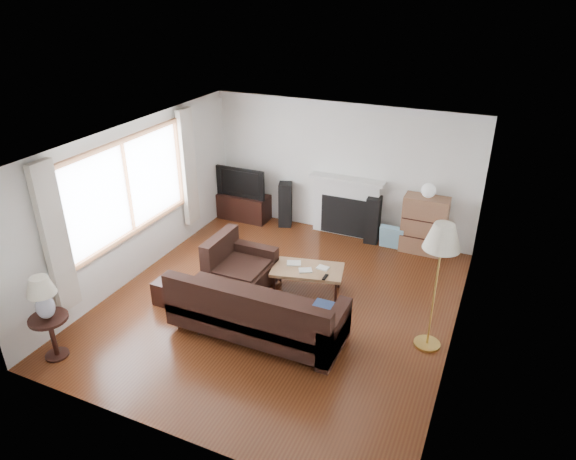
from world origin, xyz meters
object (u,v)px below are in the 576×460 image
at_px(bookshelf, 424,225).
at_px(coffee_table, 307,280).
at_px(tv_stand, 244,207).
at_px(floor_lamp, 435,288).
at_px(side_table, 53,337).
at_px(sectional_sofa, 257,309).

height_order(bookshelf, coffee_table, bookshelf).
xyz_separation_m(tv_stand, bookshelf, (3.59, 0.04, 0.27)).
distance_m(floor_lamp, side_table, 4.92).
bearing_deg(bookshelf, tv_stand, -179.33).
xyz_separation_m(tv_stand, side_table, (-0.19, -4.77, 0.05)).
bearing_deg(coffee_table, side_table, -144.03).
bearing_deg(bookshelf, sectional_sofa, -115.53).
bearing_deg(tv_stand, coffee_table, -42.56).
height_order(tv_stand, floor_lamp, floor_lamp).
relative_size(tv_stand, bookshelf, 0.98).
xyz_separation_m(bookshelf, side_table, (-3.78, -4.81, -0.22)).
xyz_separation_m(bookshelf, sectional_sofa, (-1.59, -3.34, -0.11)).
relative_size(coffee_table, floor_lamp, 0.60).
relative_size(floor_lamp, side_table, 2.97).
relative_size(bookshelf, sectional_sofa, 0.41).
relative_size(coffee_table, side_table, 1.80).
bearing_deg(floor_lamp, sectional_sofa, -161.86).
bearing_deg(sectional_sofa, floor_lamp, 18.14).
distance_m(tv_stand, side_table, 4.77).
distance_m(bookshelf, floor_lamp, 2.71).
bearing_deg(coffee_table, floor_lamp, -28.40).
bearing_deg(floor_lamp, bookshelf, 102.62).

